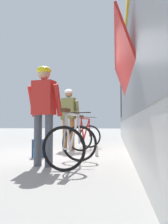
# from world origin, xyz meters

# --- Properties ---
(ground_plane) EXTENTS (80.00, 80.00, 0.00)m
(ground_plane) POSITION_xyz_m (0.00, 0.00, 0.00)
(ground_plane) COLOR #A09E99
(cyclist_near_in_red) EXTENTS (0.65, 0.39, 1.76)m
(cyclist_near_in_red) POSITION_xyz_m (0.01, -1.65, 1.05)
(cyclist_near_in_red) COLOR #4C515B
(cyclist_near_in_red) RESTS_ON ground
(cyclist_far_in_olive) EXTENTS (0.64, 0.37, 1.76)m
(cyclist_far_in_olive) POSITION_xyz_m (-0.08, 1.08, 1.05)
(cyclist_far_in_olive) COLOR #935B2D
(cyclist_far_in_olive) RESTS_ON ground
(bicycle_near_silver) EXTENTS (0.80, 1.13, 0.99)m
(bicycle_near_silver) POSITION_xyz_m (0.51, -1.57, 0.40)
(bicycle_near_silver) COLOR black
(bicycle_near_silver) RESTS_ON ground
(bicycle_far_red) EXTENTS (0.87, 1.17, 0.99)m
(bicycle_far_red) POSITION_xyz_m (0.38, 1.26, 0.40)
(bicycle_far_red) COLOR black
(bicycle_far_red) RESTS_ON ground
(backpack_on_platform) EXTENTS (0.32, 0.25, 0.40)m
(backpack_on_platform) POSITION_xyz_m (-0.44, -0.56, 0.20)
(backpack_on_platform) COLOR navy
(backpack_on_platform) RESTS_ON ground
(water_bottle_near_the_bikes) EXTENTS (0.08, 0.08, 0.24)m
(water_bottle_near_the_bikes) POSITION_xyz_m (0.83, -0.14, 0.12)
(water_bottle_near_the_bikes) COLOR silver
(water_bottle_near_the_bikes) RESTS_ON ground
(water_bottle_by_the_backpack) EXTENTS (0.08, 0.08, 0.23)m
(water_bottle_by_the_backpack) POSITION_xyz_m (-0.48, -0.67, 0.11)
(water_bottle_by_the_backpack) COLOR #338CCC
(water_bottle_by_the_backpack) RESTS_ON ground
(platform_sign_post) EXTENTS (0.08, 0.70, 2.40)m
(platform_sign_post) POSITION_xyz_m (-1.86, 5.37, 1.62)
(platform_sign_post) COLOR #595B60
(platform_sign_post) RESTS_ON ground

